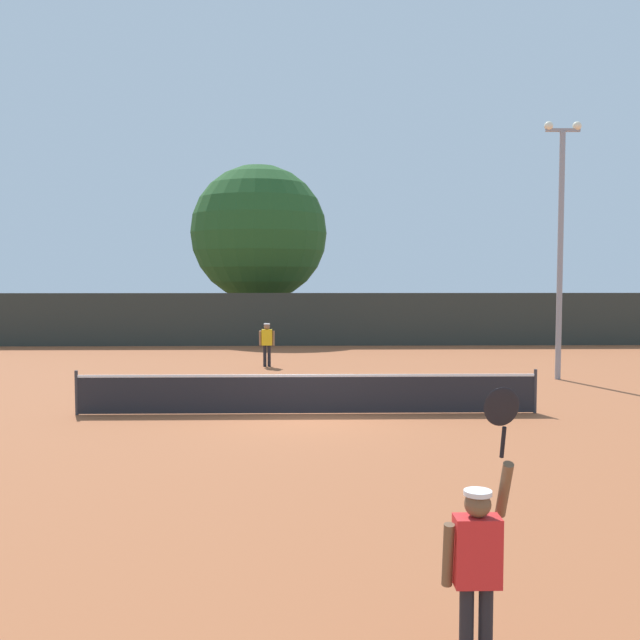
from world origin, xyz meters
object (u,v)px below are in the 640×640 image
object	(u,v)px
large_tree	(259,233)
parked_car_near	(166,321)
player_serving	(478,554)
light_pole	(561,234)
parked_car_far	(352,322)
parked_car_mid	(254,319)
tennis_ball	(225,389)
player_receiving	(267,340)

from	to	relation	value
large_tree	parked_car_near	xyz separation A→B (m)	(-5.36, 1.19, -4.86)
player_serving	light_pole	size ratio (longest dim) A/B	0.29
player_serving	parked_car_far	world-z (taller)	player_serving
parked_car_near	parked_car_mid	xyz separation A→B (m)	(4.86, 2.04, 0.00)
large_tree	parked_car_near	bearing A→B (deg)	167.48
tennis_ball	large_tree	world-z (taller)	large_tree
player_serving	light_pole	world-z (taller)	light_pole
player_receiving	parked_car_mid	world-z (taller)	parked_car_mid
tennis_ball	large_tree	size ratio (longest dim) A/B	0.01
light_pole	parked_car_near	bearing A→B (deg)	132.12
light_pole	large_tree	distance (m)	19.69
tennis_ball	parked_car_mid	size ratio (longest dim) A/B	0.02
large_tree	parked_car_far	world-z (taller)	large_tree
player_serving	player_receiving	distance (m)	20.57
player_receiving	parked_car_far	distance (m)	13.58
tennis_ball	parked_car_mid	bearing A→B (deg)	91.77
parked_car_far	light_pole	bearing A→B (deg)	-72.23
tennis_ball	light_pole	size ratio (longest dim) A/B	0.01
player_receiving	player_serving	bearing A→B (deg)	97.90
tennis_ball	parked_car_near	xyz separation A→B (m)	(-5.54, 19.76, 0.74)
player_serving	parked_car_near	bearing A→B (deg)	105.02
player_serving	parked_car_far	bearing A→B (deg)	88.02
tennis_ball	parked_car_mid	distance (m)	21.82
player_receiving	parked_car_far	size ratio (longest dim) A/B	0.38
light_pole	parked_car_mid	size ratio (longest dim) A/B	1.88
player_receiving	parked_car_far	xyz separation A→B (m)	(3.98, 12.98, -0.19)
parked_car_far	player_receiving	bearing A→B (deg)	-108.04
large_tree	parked_car_far	xyz separation A→B (m)	(5.10, -0.14, -4.86)
player_receiving	large_tree	xyz separation A→B (m)	(-1.12, 13.12, 4.67)
player_serving	player_receiving	xyz separation A→B (m)	(-2.83, 20.37, -0.08)
parked_car_far	parked_car_near	bearing A→B (deg)	171.77
large_tree	parked_car_mid	bearing A→B (deg)	98.66
player_serving	player_receiving	bearing A→B (deg)	97.90
parked_car_near	parked_car_mid	size ratio (longest dim) A/B	0.98
player_serving	parked_car_mid	distance (m)	36.99
player_receiving	parked_car_near	bearing A→B (deg)	-65.65
parked_car_near	parked_car_far	bearing A→B (deg)	-9.17
large_tree	parked_car_far	size ratio (longest dim) A/B	2.21
player_serving	player_receiving	world-z (taller)	player_serving
player_serving	light_pole	distance (m)	18.60
parked_car_near	parked_car_far	size ratio (longest dim) A/B	1.01
large_tree	light_pole	bearing A→B (deg)	-57.16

